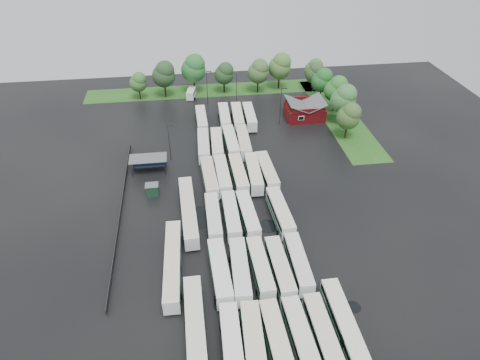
{
  "coord_description": "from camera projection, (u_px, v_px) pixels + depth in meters",
  "views": [
    {
      "loc": [
        -7.77,
        -60.09,
        53.77
      ],
      "look_at": [
        2.0,
        12.0,
        2.5
      ],
      "focal_mm": 32.0,
      "sensor_mm": 36.0,
      "label": 1
    }
  ],
  "objects": [
    {
      "name": "tree_east_3",
      "position": [
        323.0,
        80.0,
        122.97
      ],
      "size": [
        6.1,
        6.1,
        10.11
      ],
      "color": "black",
      "rests_on": "ground"
    },
    {
      "name": "bus_r1c4",
      "position": [
        298.0,
        263.0,
        70.59
      ],
      "size": [
        2.78,
        12.19,
        3.38
      ],
      "rotation": [
        0.0,
        0.0,
        -0.02
      ],
      "color": "white",
      "rests_on": "ground"
    },
    {
      "name": "lamp_post_back_e",
      "position": [
        237.0,
        86.0,
        122.05
      ],
      "size": [
        1.42,
        0.28,
        9.22
      ],
      "color": "#2D2D30",
      "rests_on": "ground"
    },
    {
      "name": "bus_r3c2",
      "position": [
        238.0,
        174.0,
        91.67
      ],
      "size": [
        3.0,
        12.72,
        3.52
      ],
      "rotation": [
        0.0,
        0.0,
        0.02
      ],
      "color": "white",
      "rests_on": "ground"
    },
    {
      "name": "bus_r1c3",
      "position": [
        280.0,
        268.0,
        69.71
      ],
      "size": [
        2.92,
        12.34,
        3.42
      ],
      "rotation": [
        0.0,
        0.0,
        0.03
      ],
      "color": "white",
      "rests_on": "ground"
    },
    {
      "name": "bus_r2c4",
      "position": [
        280.0,
        212.0,
        81.31
      ],
      "size": [
        3.29,
        12.76,
        3.52
      ],
      "rotation": [
        0.0,
        0.0,
        0.05
      ],
      "color": "white",
      "rests_on": "ground"
    },
    {
      "name": "bus_r4c2",
      "position": [
        231.0,
        142.0,
        102.88
      ],
      "size": [
        2.98,
        12.81,
        3.55
      ],
      "rotation": [
        0.0,
        0.0,
        0.02
      ],
      "color": "white",
      "rests_on": "ground"
    },
    {
      "name": "tree_east_4",
      "position": [
        315.0,
        73.0,
        128.96
      ],
      "size": [
        5.62,
        5.62,
        9.31
      ],
      "color": "black",
      "rests_on": "ground"
    },
    {
      "name": "tree_north_6",
      "position": [
        314.0,
        69.0,
        131.27
      ],
      "size": [
        5.66,
        5.66,
        9.38
      ],
      "color": "#371F13",
      "rests_on": "ground"
    },
    {
      "name": "bus_r5c2",
      "position": [
        224.0,
        117.0,
        113.89
      ],
      "size": [
        3.0,
        12.45,
        3.45
      ],
      "rotation": [
        0.0,
        0.0,
        -0.03
      ],
      "color": "white",
      "rests_on": "ground"
    },
    {
      "name": "artic_bus_west_a",
      "position": [
        196.0,
        334.0,
        59.47
      ],
      "size": [
        2.81,
        18.86,
        3.5
      ],
      "rotation": [
        0.0,
        0.0,
        0.01
      ],
      "color": "white",
      "rests_on": "ground"
    },
    {
      "name": "artic_bus_east",
      "position": [
        349.0,
        337.0,
        59.21
      ],
      "size": [
        2.66,
        18.58,
        3.45
      ],
      "rotation": [
        0.0,
        0.0,
        0.0
      ],
      "color": "white",
      "rests_on": "ground"
    },
    {
      "name": "tree_east_0",
      "position": [
        349.0,
        116.0,
        104.92
      ],
      "size": [
        5.85,
        5.85,
        9.69
      ],
      "color": "#311D12",
      "rests_on": "ground"
    },
    {
      "name": "tree_north_1",
      "position": [
        164.0,
        74.0,
        124.97
      ],
      "size": [
        6.75,
        6.75,
        11.17
      ],
      "color": "black",
      "rests_on": "ground"
    },
    {
      "name": "grass_strip_north",
      "position": [
        217.0,
        90.0,
        133.21
      ],
      "size": [
        80.0,
        10.0,
        0.01
      ],
      "primitive_type": "cube",
      "color": "#225417",
      "rests_on": "ground"
    },
    {
      "name": "artic_bus_west_b",
      "position": [
        188.0,
        211.0,
        81.6
      ],
      "size": [
        3.3,
        18.88,
        3.49
      ],
      "rotation": [
        0.0,
        0.0,
        0.03
      ],
      "color": "white",
      "rests_on": "ground"
    },
    {
      "name": "bus_r5c4",
      "position": [
        249.0,
        117.0,
        114.15
      ],
      "size": [
        3.04,
        12.45,
        3.44
      ],
      "rotation": [
        0.0,
        0.0,
        -0.03
      ],
      "color": "white",
      "rests_on": "ground"
    },
    {
      "name": "bus_r0c1",
      "position": [
        254.0,
        345.0,
        58.04
      ],
      "size": [
        3.35,
        12.88,
        3.55
      ],
      "rotation": [
        0.0,
        0.0,
        -0.05
      ],
      "color": "white",
      "rests_on": "ground"
    },
    {
      "name": "tree_north_4",
      "position": [
        259.0,
        71.0,
        127.99
      ],
      "size": [
        6.33,
        6.33,
        10.49
      ],
      "color": "black",
      "rests_on": "ground"
    },
    {
      "name": "artic_bus_west_c",
      "position": [
        173.0,
        264.0,
        70.48
      ],
      "size": [
        3.11,
        18.41,
        3.4
      ],
      "rotation": [
        0.0,
        0.0,
        -0.03
      ],
      "color": "white",
      "rests_on": "ground"
    },
    {
      "name": "bus_r0c0",
      "position": [
        232.0,
        346.0,
        58.03
      ],
      "size": [
        2.93,
        12.48,
        3.46
      ],
      "rotation": [
        0.0,
        0.0,
        -0.02
      ],
      "color": "white",
      "rests_on": "ground"
    },
    {
      "name": "lamp_post_nw",
      "position": [
        169.0,
        140.0,
        96.95
      ],
      "size": [
        1.44,
        0.28,
        9.34
      ],
      "color": "#2D2D30",
      "rests_on": "ground"
    },
    {
      "name": "bus_r5c3",
      "position": [
        237.0,
        117.0,
        113.94
      ],
      "size": [
        3.19,
        12.63,
        3.49
      ],
      "rotation": [
        0.0,
        0.0,
        -0.04
      ],
      "color": "white",
      "rests_on": "ground"
    },
    {
      "name": "bus_r3c4",
      "position": [
        267.0,
        172.0,
        92.49
      ],
      "size": [
        3.19,
        12.79,
        3.53
      ],
      "rotation": [
        0.0,
        0.0,
        0.04
      ],
      "color": "white",
      "rests_on": "ground"
    },
    {
      "name": "bus_r4c1",
      "position": [
        217.0,
        145.0,
        102.12
      ],
      "size": [
        3.15,
        12.43,
        3.43
      ],
      "rotation": [
        0.0,
        0.0,
        -0.04
      ],
      "color": "white",
      "rests_on": "ground"
    },
    {
      "name": "lamp_post_back_w",
      "position": [
        207.0,
        85.0,
        121.3
      ],
      "size": [
        1.56,
        0.3,
        10.13
      ],
      "color": "#2D2D30",
      "rests_on": "ground"
    },
    {
      "name": "ground",
      "position": [
        238.0,
        228.0,
        80.5
      ],
      "size": [
        160.0,
        160.0,
        0.0
      ],
      "primitive_type": "plane",
      "color": "black",
      "rests_on": "ground"
    },
    {
      "name": "puddle_1",
      "position": [
        289.0,
        317.0,
        64.12
      ],
      "size": [
        4.27,
        4.27,
        0.01
      ],
      "primitive_type": "cylinder",
      "color": "black",
      "rests_on": "ground"
    },
    {
      "name": "bus_r5c0",
      "position": [
        202.0,
        120.0,
        112.74
      ],
      "size": [
        2.68,
        12.16,
        3.38
      ],
      "rotation": [
        0.0,
        0.0,
        0.01
      ],
      "color": "white",
      "rests_on": "ground"
    },
    {
      "name": "minibus",
      "position": [
        191.0,
        93.0,
        127.93
      ],
      "size": [
        3.26,
        6.09,
        2.52
      ],
      "rotation": [
        0.0,
        0.0,
        -0.21
      ],
      "color": "white",
      "rests_on": "ground"
    },
    {
      "name": "bus_r2c1",
      "position": [
        231.0,
        216.0,
        80.47
      ],
      "size": [
        2.68,
        12.3,
        3.42
      ],
      "rotation": [
        0.0,
        0.0,
        -0.01
      ],
      "color": "white",
      "rests_on": "ground"
    },
    {
      "name": "puddle_0",
      "position": [
        225.0,
        305.0,
        65.98
      ],
      "size": [
        3.69,
        3.69,
        0.01
      ],
      "primitive_type": "cylinder",
      "color": "black",
      "rests_on": "ground"
    },
    {
      "name": "bus_r2c0",
      "position": [
        213.0,
        218.0,
        80.08
      ],
      "size": [
        2.66,
        12.14,
        3.38
      ],
      "rotation": [
        0.0,
        0.0,
        -0.01
      ],
      "color": "white",
      "rests_on": "ground"
    },
    {
      "name": "bus_r4c3",
      "position": [
        243.0,
        142.0,
        102.95
      ],
      "size": [
        3.08,
        12.79,
        3.54
      ],
      "rotation": [
        0.0,
        0.0,
        -0.03
      ],
      "color": "white",
      "rests_on": "ground"
    },
    {
      "name": "bus_r0c3",
      "position": [
        301.0,
        339.0,
        58.9
      ],
      "size": [
        3.09,
        12.61,
        3.49
      ],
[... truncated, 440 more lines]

